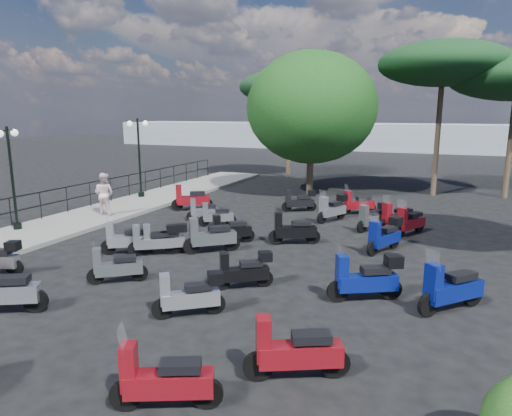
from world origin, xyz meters
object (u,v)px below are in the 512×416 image
at_px(scooter_8, 116,267).
at_px(scooter_28, 373,218).
at_px(lamp_post_1, 12,172).
at_px(scooter_15, 210,237).
at_px(scooter_23, 358,204).
at_px(pine_0, 443,64).
at_px(scooter_9, 154,240).
at_px(scooter_22, 410,222).
at_px(lamp_post_2, 139,153).
at_px(scooter_31, 164,240).
at_px(scooter_3, 127,239).
at_px(scooter_16, 293,230).
at_px(scooter_19, 294,352).
at_px(scooter_17, 332,209).
at_px(pedestrian_far, 104,194).
at_px(scooter_27, 384,236).
at_px(scooter_26, 451,289).
at_px(scooter_14, 190,295).
at_px(scooter_29, 397,218).
at_px(scooter_10, 230,231).
at_px(pine_2, 289,87).
at_px(scooter_5, 191,199).
at_px(scooter_12, 163,381).
at_px(broadleaf_tree, 312,108).
at_px(scooter_7, 0,291).
at_px(scooter_21, 244,271).
at_px(scooter_11, 299,201).

xyz_separation_m(scooter_8, scooter_28, (5.24, 8.01, 0.07)).
distance_m(lamp_post_1, scooter_15, 7.85).
xyz_separation_m(scooter_23, pine_0, (2.83, 6.17, 6.22)).
relative_size(scooter_9, scooter_22, 0.87).
xyz_separation_m(lamp_post_2, scooter_31, (6.26, -7.21, -1.90)).
bearing_deg(scooter_23, lamp_post_2, 56.40).
bearing_deg(lamp_post_2, scooter_3, -35.33).
relative_size(scooter_16, scooter_19, 0.98).
xyz_separation_m(scooter_16, scooter_17, (0.41, 3.75, 0.03)).
relative_size(pedestrian_far, scooter_27, 1.09).
bearing_deg(scooter_3, scooter_23, -69.16).
height_order(scooter_22, scooter_26, scooter_26).
relative_size(lamp_post_1, pedestrian_far, 2.12).
height_order(lamp_post_2, scooter_14, lamp_post_2).
bearing_deg(scooter_8, scooter_14, -146.65).
height_order(scooter_9, scooter_29, scooter_29).
relative_size(scooter_9, scooter_10, 1.05).
bearing_deg(pine_2, scooter_28, -58.39).
relative_size(scooter_19, scooter_22, 1.05).
relative_size(lamp_post_1, scooter_31, 2.73).
height_order(scooter_5, pine_2, pine_2).
bearing_deg(scooter_10, scooter_29, -91.92).
xyz_separation_m(scooter_9, scooter_28, (5.73, 5.68, 0.02)).
bearing_deg(scooter_19, scooter_12, 107.24).
height_order(scooter_8, broadleaf_tree, broadleaf_tree).
xyz_separation_m(scooter_9, scooter_22, (7.05, 5.52, 0.01)).
bearing_deg(pine_0, scooter_27, -95.24).
bearing_deg(scooter_3, lamp_post_2, -1.66).
relative_size(scooter_7, scooter_17, 1.07).
bearing_deg(scooter_14, scooter_5, -6.13).
height_order(scooter_19, scooter_27, scooter_19).
relative_size(scooter_10, scooter_22, 0.83).
bearing_deg(scooter_28, scooter_14, 104.98).
height_order(scooter_16, scooter_17, scooter_16).
relative_size(scooter_9, scooter_27, 0.84).
bearing_deg(scooter_19, scooter_31, 22.89).
xyz_separation_m(lamp_post_2, scooter_19, (12.10, -12.11, -1.87)).
height_order(scooter_28, pine_0, pine_0).
bearing_deg(scooter_21, scooter_29, -56.66).
relative_size(scooter_3, scooter_17, 0.89).
distance_m(scooter_5, scooter_29, 8.89).
height_order(scooter_8, pine_0, pine_0).
distance_m(pedestrian_far, scooter_23, 10.70).
distance_m(scooter_16, scooter_19, 7.88).
bearing_deg(pine_2, scooter_31, -83.33).
bearing_deg(scooter_26, scooter_8, 52.78).
xyz_separation_m(scooter_17, pine_0, (3.53, 7.85, 6.17)).
xyz_separation_m(scooter_11, pine_0, (5.30, 6.61, 6.21)).
relative_size(scooter_31, broadleaf_tree, 0.18).
height_order(scooter_3, scooter_8, scooter_3).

